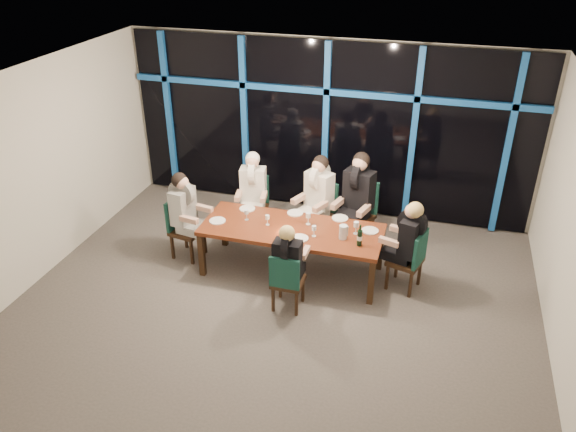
% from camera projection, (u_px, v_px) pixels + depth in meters
% --- Properties ---
extents(room, '(7.04, 7.00, 3.02)m').
position_uv_depth(room, '(274.00, 168.00, 6.75)').
color(room, '#5D5752').
rests_on(room, ground).
extents(window_wall, '(6.86, 0.43, 2.94)m').
position_uv_depth(window_wall, '(327.00, 126.00, 9.45)').
color(window_wall, black).
rests_on(window_wall, ground).
extents(dining_table, '(2.60, 1.00, 0.75)m').
position_uv_depth(dining_table, '(292.00, 232.00, 8.07)').
color(dining_table, maroon).
rests_on(dining_table, ground).
extents(chair_far_left, '(0.53, 0.53, 0.98)m').
position_uv_depth(chair_far_left, '(254.00, 202.00, 9.21)').
color(chair_far_left, black).
rests_on(chair_far_left, ground).
extents(chair_far_mid, '(0.62, 0.62, 1.01)m').
position_uv_depth(chair_far_mid, '(320.00, 209.00, 8.95)').
color(chair_far_mid, black).
rests_on(chair_far_mid, ground).
extents(chair_far_right, '(0.62, 0.62, 1.08)m').
position_uv_depth(chair_far_right, '(359.00, 210.00, 8.84)').
color(chair_far_right, black).
rests_on(chair_far_right, ground).
extents(chair_end_left, '(0.51, 0.51, 0.96)m').
position_uv_depth(chair_end_left, '(182.00, 225.00, 8.56)').
color(chair_end_left, black).
rests_on(chair_end_left, ground).
extents(chair_end_right, '(0.54, 0.54, 0.94)m').
position_uv_depth(chair_end_right, '(411.00, 258.00, 7.77)').
color(chair_end_right, black).
rests_on(chair_end_right, ground).
extents(chair_near_mid, '(0.41, 0.41, 0.87)m').
position_uv_depth(chair_near_mid, '(287.00, 280.00, 7.37)').
color(chair_near_mid, black).
rests_on(chair_near_mid, ground).
extents(diner_far_left, '(0.53, 0.65, 0.95)m').
position_uv_depth(diner_far_left, '(253.00, 183.00, 8.95)').
color(diner_far_left, silver).
rests_on(diner_far_left, ground).
extents(diner_far_mid, '(0.63, 0.69, 0.99)m').
position_uv_depth(diner_far_mid, '(318.00, 188.00, 8.70)').
color(diner_far_mid, silver).
rests_on(diner_far_mid, ground).
extents(diner_far_right, '(0.63, 0.73, 1.05)m').
position_uv_depth(diner_far_right, '(358.00, 188.00, 8.56)').
color(diner_far_right, black).
rests_on(diner_far_right, ground).
extents(diner_end_left, '(0.63, 0.52, 0.93)m').
position_uv_depth(diner_end_left, '(185.00, 204.00, 8.35)').
color(diner_end_left, black).
rests_on(diner_end_left, ground).
extents(diner_end_right, '(0.63, 0.54, 0.91)m').
position_uv_depth(diner_end_right, '(409.00, 233.00, 7.63)').
color(diner_end_right, black).
rests_on(diner_end_right, ground).
extents(diner_near_mid, '(0.44, 0.54, 0.85)m').
position_uv_depth(diner_near_mid, '(288.00, 254.00, 7.26)').
color(diner_near_mid, black).
rests_on(diner_near_mid, ground).
extents(plate_far_left, '(0.24, 0.24, 0.01)m').
position_uv_depth(plate_far_left, '(247.00, 209.00, 8.54)').
color(plate_far_left, white).
rests_on(plate_far_left, dining_table).
extents(plate_far_mid, '(0.24, 0.24, 0.01)m').
position_uv_depth(plate_far_mid, '(295.00, 213.00, 8.42)').
color(plate_far_mid, white).
rests_on(plate_far_mid, dining_table).
extents(plate_far_right, '(0.24, 0.24, 0.01)m').
position_uv_depth(plate_far_right, '(340.00, 218.00, 8.28)').
color(plate_far_right, white).
rests_on(plate_far_right, dining_table).
extents(plate_end_left, '(0.24, 0.24, 0.01)m').
position_uv_depth(plate_end_left, '(217.00, 221.00, 8.21)').
color(plate_end_left, white).
rests_on(plate_end_left, dining_table).
extents(plate_end_right, '(0.24, 0.24, 0.01)m').
position_uv_depth(plate_end_right, '(370.00, 231.00, 7.96)').
color(plate_end_right, white).
rests_on(plate_end_right, dining_table).
extents(plate_near_mid, '(0.24, 0.24, 0.01)m').
position_uv_depth(plate_near_mid, '(300.00, 238.00, 7.77)').
color(plate_near_mid, white).
rests_on(plate_near_mid, dining_table).
extents(wine_bottle, '(0.07, 0.07, 0.31)m').
position_uv_depth(wine_bottle, '(360.00, 237.00, 7.57)').
color(wine_bottle, black).
rests_on(wine_bottle, dining_table).
extents(water_pitcher, '(0.13, 0.11, 0.20)m').
position_uv_depth(water_pitcher, '(343.00, 232.00, 7.73)').
color(water_pitcher, silver).
rests_on(water_pitcher, dining_table).
extents(tea_light, '(0.05, 0.05, 0.03)m').
position_uv_depth(tea_light, '(285.00, 231.00, 7.92)').
color(tea_light, '#FFAB4C').
rests_on(tea_light, dining_table).
extents(wine_glass_a, '(0.06, 0.06, 0.16)m').
position_uv_depth(wine_glass_a, '(267.00, 218.00, 8.07)').
color(wine_glass_a, silver).
rests_on(wine_glass_a, dining_table).
extents(wine_glass_b, '(0.07, 0.07, 0.19)m').
position_uv_depth(wine_glass_b, '(308.00, 216.00, 8.07)').
color(wine_glass_b, white).
rests_on(wine_glass_b, dining_table).
extents(wine_glass_c, '(0.06, 0.06, 0.16)m').
position_uv_depth(wine_glass_c, '(314.00, 229.00, 7.78)').
color(wine_glass_c, silver).
rests_on(wine_glass_c, dining_table).
extents(wine_glass_d, '(0.06, 0.06, 0.17)m').
position_uv_depth(wine_glass_d, '(246.00, 213.00, 8.19)').
color(wine_glass_d, silver).
rests_on(wine_glass_d, dining_table).
extents(wine_glass_e, '(0.07, 0.07, 0.19)m').
position_uv_depth(wine_glass_e, '(356.00, 225.00, 7.83)').
color(wine_glass_e, silver).
rests_on(wine_glass_e, dining_table).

